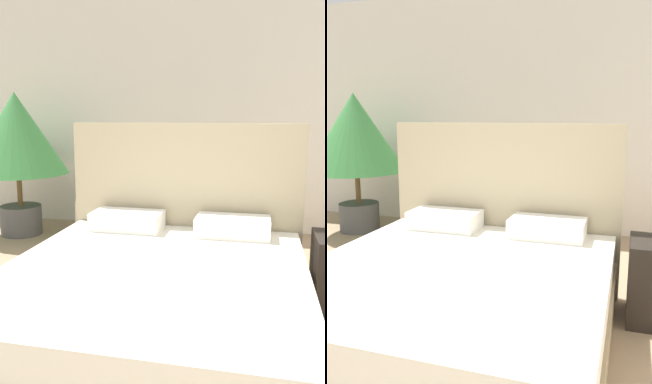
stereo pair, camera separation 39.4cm
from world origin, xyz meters
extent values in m
cube|color=silver|center=(0.00, 4.12, 1.45)|extent=(10.00, 0.06, 2.90)
cube|color=#8C7A5B|center=(0.32, 1.21, 0.16)|extent=(1.85, 1.99, 0.31)
cube|color=silver|center=(0.32, 1.21, 0.42)|extent=(1.82, 1.95, 0.21)
cube|color=tan|center=(0.32, 2.23, 0.68)|extent=(1.89, 0.06, 1.36)
cube|color=white|center=(-0.10, 2.00, 0.59)|extent=(0.56, 0.32, 0.14)
cube|color=white|center=(0.73, 2.00, 0.59)|extent=(0.56, 0.32, 0.14)
cube|color=silver|center=(-0.83, 3.52, 0.23)|extent=(0.58, 0.62, 0.45)
cube|color=silver|center=(-0.83, 3.80, 0.65)|extent=(0.57, 0.07, 0.39)
cube|color=silver|center=(-1.06, 3.52, 0.54)|extent=(0.11, 0.55, 0.18)
cube|color=silver|center=(-0.59, 3.53, 0.54)|extent=(0.11, 0.55, 0.18)
cube|color=silver|center=(0.13, 3.52, 0.23)|extent=(0.59, 0.62, 0.45)
cube|color=silver|center=(0.12, 3.80, 0.65)|extent=(0.57, 0.07, 0.39)
cube|color=silver|center=(-0.11, 3.52, 0.54)|extent=(0.11, 0.55, 0.18)
cube|color=silver|center=(0.36, 3.53, 0.54)|extent=(0.11, 0.55, 0.18)
cylinder|color=#4C4C4C|center=(-1.87, 3.33, 0.17)|extent=(0.48, 0.48, 0.35)
cylinder|color=brown|center=(-1.87, 3.33, 0.54)|extent=(0.06, 0.06, 0.39)
cone|color=#387F3D|center=(-1.87, 3.33, 1.21)|extent=(1.18, 1.18, 0.94)
cylinder|color=gold|center=(-0.35, 3.56, 0.21)|extent=(0.32, 0.32, 0.41)
camera|label=1|loc=(0.91, -1.17, 1.43)|focal=40.00mm
camera|label=2|loc=(1.29, -1.07, 1.43)|focal=40.00mm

